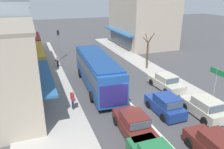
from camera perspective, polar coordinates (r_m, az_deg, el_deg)
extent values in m
plane|color=#3F3F42|center=(18.92, 5.19, -7.88)|extent=(140.00, 140.00, 0.00)
cube|color=silver|center=(22.22, 0.79, -3.30)|extent=(0.20, 28.00, 0.01)
cube|color=#A39E96|center=(22.77, -17.32, -3.49)|extent=(5.20, 44.00, 0.14)
cube|color=#A39E96|center=(26.50, 11.81, 0.40)|extent=(2.80, 44.00, 0.12)
cube|color=#23568E|center=(18.49, -17.19, -0.26)|extent=(1.10, 8.49, 0.20)
cube|color=#425160|center=(18.96, -18.04, -4.10)|extent=(0.06, 7.39, 1.80)
cube|color=#84939E|center=(27.51, -26.23, 8.25)|extent=(6.01, 9.45, 8.23)
cube|color=gold|center=(27.66, -18.66, 6.31)|extent=(1.10, 8.69, 0.20)
cube|color=#425160|center=(27.98, -19.21, 3.63)|extent=(0.06, 7.56, 1.80)
cube|color=silver|center=(36.32, -25.01, 10.02)|extent=(6.11, 7.98, 7.09)
cube|color=maroon|center=(36.35, -19.27, 9.43)|extent=(1.10, 7.34, 0.20)
cube|color=#425160|center=(36.59, -19.69, 7.35)|extent=(0.06, 6.38, 1.80)
cube|color=#A19D92|center=(35.95, -25.90, 15.75)|extent=(6.27, 7.98, 0.24)
cube|color=#B2A38E|center=(40.44, 7.81, 14.04)|extent=(8.27, 12.00, 9.11)
cube|color=#23568E|center=(38.77, 1.56, 11.17)|extent=(1.10, 11.04, 0.20)
cube|color=#425160|center=(39.16, 2.12, 9.32)|extent=(0.06, 9.60, 1.80)
cube|color=#1E4C99|center=(21.65, -3.86, 1.00)|extent=(3.09, 10.92, 2.70)
cube|color=#425160|center=(21.52, -3.88, 2.02)|extent=(3.10, 10.49, 0.90)
cube|color=navy|center=(16.89, 0.52, -5.51)|extent=(2.25, 0.18, 1.76)
cube|color=navy|center=(21.23, -3.95, 4.59)|extent=(2.91, 10.05, 0.12)
cylinder|color=black|center=(24.97, -8.39, 0.39)|extent=(0.31, 0.97, 0.96)
cylinder|color=black|center=(25.43, -2.83, 0.96)|extent=(0.31, 0.97, 0.96)
cylinder|color=black|center=(19.22, -5.31, -5.79)|extent=(0.31, 0.97, 0.96)
cylinder|color=black|center=(19.82, 1.79, -4.87)|extent=(0.31, 0.97, 0.96)
cube|color=navy|center=(18.00, 13.55, -8.11)|extent=(1.66, 3.71, 0.76)
cube|color=navy|center=(17.47, 14.28, -6.51)|extent=(1.53, 1.91, 0.64)
cube|color=#425160|center=(18.18, 12.57, -5.25)|extent=(1.40, 0.07, 0.54)
cube|color=#425160|center=(16.78, 16.15, -7.87)|extent=(1.37, 0.07, 0.51)
cylinder|color=black|center=(18.52, 9.46, -7.68)|extent=(0.18, 0.62, 0.62)
cylinder|color=black|center=(19.32, 13.72, -6.75)|extent=(0.18, 0.62, 0.62)
cylinder|color=black|center=(16.90, 13.23, -10.91)|extent=(0.18, 0.62, 0.62)
cylinder|color=black|center=(17.78, 17.72, -9.70)|extent=(0.18, 0.62, 0.62)
cube|color=#425160|center=(12.79, 9.82, -17.39)|extent=(1.44, 0.07, 0.51)
cylinder|color=black|center=(13.98, 11.90, -18.25)|extent=(0.18, 0.62, 0.62)
cube|color=#561E19|center=(14.58, 24.98, -17.11)|extent=(1.74, 3.74, 0.76)
cube|color=#561E19|center=(14.03, 26.27, -15.44)|extent=(1.57, 1.94, 0.64)
cube|color=#425160|center=(14.57, 23.59, -13.54)|extent=(1.40, 0.10, 0.54)
cylinder|color=black|center=(14.87, 19.47, -16.46)|extent=(0.20, 0.62, 0.62)
cylinder|color=black|center=(15.82, 24.33, -14.74)|extent=(0.20, 0.62, 0.62)
cube|color=#561E19|center=(15.26, 5.66, -13.26)|extent=(1.90, 4.27, 0.72)
cube|color=#561E19|center=(14.83, 5.91, -11.33)|extent=(1.64, 1.87, 0.60)
cube|color=#425160|center=(15.55, 4.54, -9.66)|extent=(1.44, 0.12, 0.51)
cube|color=#425160|center=(14.13, 7.43, -13.17)|extent=(1.41, 0.12, 0.48)
cylinder|color=black|center=(16.09, 0.95, -12.05)|extent=(0.21, 0.63, 0.62)
cylinder|color=black|center=(16.64, 6.67, -11.00)|extent=(0.21, 0.63, 0.62)
cylinder|color=black|center=(14.16, 4.39, -17.24)|extent=(0.21, 0.63, 0.62)
cylinder|color=black|center=(14.78, 10.82, -15.75)|extent=(0.21, 0.63, 0.62)
cube|color=#B7B29E|center=(18.51, 22.70, -8.39)|extent=(1.68, 3.72, 0.76)
cube|color=#B7B29E|center=(18.01, 23.63, -6.84)|extent=(1.54, 1.92, 0.64)
cube|color=#425160|center=(18.64, 21.65, -5.62)|extent=(1.40, 0.08, 0.54)
cube|color=#425160|center=(17.42, 25.77, -8.13)|extent=(1.37, 0.08, 0.51)
cylinder|color=black|center=(18.84, 18.51, -8.02)|extent=(0.19, 0.62, 0.62)
cylinder|color=black|center=(19.83, 22.30, -7.05)|extent=(0.19, 0.62, 0.62)
cylinder|color=black|center=(17.41, 22.98, -11.12)|extent=(0.19, 0.62, 0.62)
cylinder|color=black|center=(18.48, 26.82, -9.87)|extent=(0.19, 0.62, 0.62)
cube|color=#B7B29E|center=(22.42, 13.83, -2.30)|extent=(1.88, 4.26, 0.72)
cube|color=#B7B29E|center=(22.11, 14.12, -0.81)|extent=(1.63, 1.86, 0.60)
cube|color=#425160|center=(22.79, 12.77, -0.04)|extent=(1.44, 0.12, 0.51)
cube|color=#425160|center=(21.43, 15.55, -1.63)|extent=(1.41, 0.11, 0.48)
cylinder|color=black|center=(22.98, 10.22, -1.98)|extent=(0.20, 0.63, 0.62)
cylinder|color=black|center=(23.91, 13.70, -1.35)|extent=(0.20, 0.63, 0.62)
cylinder|color=black|center=(21.10, 13.87, -4.37)|extent=(0.20, 0.63, 0.62)
cylinder|color=black|center=(22.10, 17.49, -3.57)|extent=(0.20, 0.63, 0.62)
cylinder|color=gray|center=(31.98, -13.71, 7.50)|extent=(0.12, 0.12, 4.20)
cube|color=black|center=(31.65, -13.98, 10.59)|extent=(0.24, 0.24, 0.68)
sphere|color=red|center=(31.63, -13.76, 11.02)|extent=(0.13, 0.13, 0.13)
sphere|color=black|center=(31.66, -13.72, 10.63)|extent=(0.13, 0.13, 0.13)
sphere|color=black|center=(31.70, -13.69, 10.24)|extent=(0.13, 0.13, 0.13)
cylinder|color=gray|center=(19.09, 25.10, -3.60)|extent=(0.10, 0.10, 3.60)
cube|color=#19753D|center=(18.57, 25.83, 0.62)|extent=(0.08, 1.40, 0.44)
cube|color=white|center=(18.60, 25.93, 0.63)|extent=(0.01, 1.10, 0.10)
cylinder|color=brown|center=(27.42, 9.19, 4.77)|extent=(0.24, 0.24, 3.33)
cylinder|color=brown|center=(27.22, 9.09, 9.32)|extent=(0.10, 0.77, 1.03)
cylinder|color=brown|center=(27.11, 10.22, 9.39)|extent=(0.89, 0.10, 1.20)
cylinder|color=brown|center=(26.62, 9.84, 8.90)|extent=(0.10, 0.82, 0.92)
cylinder|color=brown|center=(26.79, 8.80, 8.86)|extent=(0.74, 0.10, 0.76)
cylinder|color=#232838|center=(28.68, -13.84, 2.83)|extent=(0.14, 0.14, 0.84)
cylinder|color=#232838|center=(28.55, -14.06, 2.73)|extent=(0.14, 0.14, 0.84)
cube|color=beige|center=(28.42, -14.07, 4.13)|extent=(0.41, 0.41, 0.56)
sphere|color=#9E7051|center=(28.31, -14.14, 4.90)|extent=(0.22, 0.22, 0.22)
cylinder|color=beige|center=(28.60, -13.78, 4.25)|extent=(0.09, 0.09, 0.54)
cylinder|color=beige|center=(28.24, -14.37, 4.00)|extent=(0.09, 0.09, 0.54)
cube|color=maroon|center=(28.22, -14.39, 3.60)|extent=(0.24, 0.24, 0.22)
cylinder|color=#232838|center=(18.12, -10.28, -7.49)|extent=(0.14, 0.14, 0.84)
cylinder|color=#232838|center=(17.97, -10.10, -7.74)|extent=(0.14, 0.14, 0.84)
cube|color=#A82D38|center=(17.73, -10.33, -5.62)|extent=(0.26, 0.38, 0.56)
sphere|color=tan|center=(17.56, -10.41, -4.44)|extent=(0.22, 0.22, 0.22)
cylinder|color=#A82D38|center=(17.94, -10.56, -5.31)|extent=(0.09, 0.09, 0.54)
cylinder|color=#A82D38|center=(17.53, -10.09, -5.93)|extent=(0.09, 0.09, 0.54)
cube|color=maroon|center=(17.55, -9.92, -6.54)|extent=(0.25, 0.13, 0.22)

